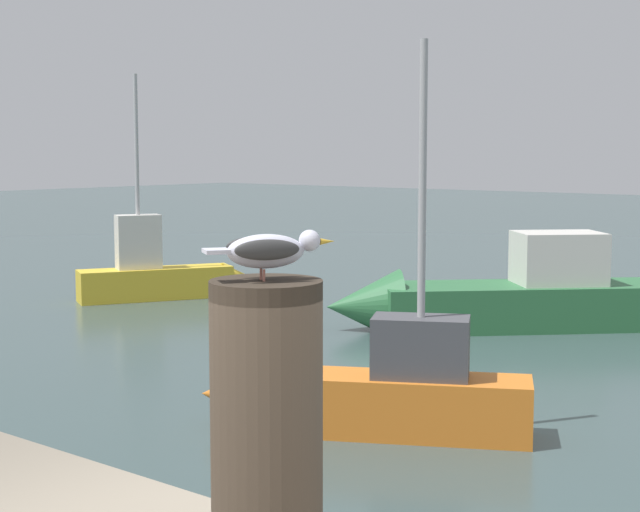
{
  "coord_description": "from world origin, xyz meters",
  "views": [
    {
      "loc": [
        1.64,
        -2.34,
        2.93
      ],
      "look_at": [
        -0.25,
        -0.0,
        2.6
      ],
      "focal_mm": 54.92,
      "sensor_mm": 36.0,
      "label": 1
    }
  ],
  "objects_px": {
    "seagull": "(268,250)",
    "boat_green": "(503,299)",
    "mooring_post": "(267,421)",
    "boat_yellow": "(163,273)",
    "boat_orange": "(371,391)"
  },
  "relations": [
    {
      "from": "mooring_post",
      "to": "boat_orange",
      "type": "relative_size",
      "value": 0.21
    },
    {
      "from": "boat_green",
      "to": "boat_yellow",
      "type": "bearing_deg",
      "value": -168.63
    },
    {
      "from": "mooring_post",
      "to": "seagull",
      "type": "bearing_deg",
      "value": 56.2
    },
    {
      "from": "boat_orange",
      "to": "boat_yellow",
      "type": "bearing_deg",
      "value": 150.49
    },
    {
      "from": "seagull",
      "to": "boat_green",
      "type": "bearing_deg",
      "value": 115.44
    },
    {
      "from": "seagull",
      "to": "boat_green",
      "type": "xyz_separation_m",
      "value": [
        -5.79,
        12.16,
        -2.15
      ]
    },
    {
      "from": "seagull",
      "to": "boat_orange",
      "type": "bearing_deg",
      "value": 123.52
    },
    {
      "from": "boat_orange",
      "to": "boat_green",
      "type": "relative_size",
      "value": 0.77
    },
    {
      "from": "seagull",
      "to": "boat_orange",
      "type": "xyz_separation_m",
      "value": [
        -3.92,
        5.92,
        -2.2
      ]
    },
    {
      "from": "seagull",
      "to": "boat_yellow",
      "type": "height_order",
      "value": "boat_yellow"
    },
    {
      "from": "mooring_post",
      "to": "boat_orange",
      "type": "bearing_deg",
      "value": 123.47
    },
    {
      "from": "mooring_post",
      "to": "seagull",
      "type": "relative_size",
      "value": 2.39
    },
    {
      "from": "boat_orange",
      "to": "boat_green",
      "type": "height_order",
      "value": "boat_orange"
    },
    {
      "from": "mooring_post",
      "to": "boat_yellow",
      "type": "xyz_separation_m",
      "value": [
        -12.55,
        10.81,
        -1.63
      ]
    },
    {
      "from": "boat_green",
      "to": "mooring_post",
      "type": "bearing_deg",
      "value": -64.59
    }
  ]
}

